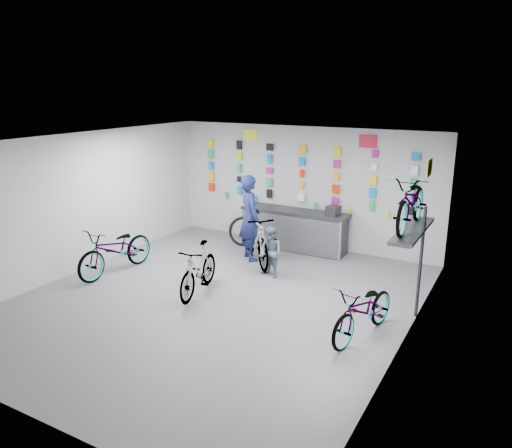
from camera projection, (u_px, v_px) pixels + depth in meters
The scene contains 21 objects.
floor at pixel (215, 300), 9.50m from camera, with size 8.00×8.00×0.00m, color #57585D.
ceiling at pixel (211, 142), 8.69m from camera, with size 8.00×8.00×0.00m, color white.
wall_back at pixel (303, 187), 12.46m from camera, with size 7.00×7.00×0.00m, color silver.
wall_front at pixel (20, 307), 5.73m from camera, with size 7.00×7.00×0.00m, color silver.
wall_left at pixel (78, 203), 10.74m from camera, with size 8.00×8.00×0.00m, color silver.
wall_right at pixel (408, 255), 7.46m from camera, with size 8.00×8.00×0.00m, color silver.
counter at pixel (294, 230), 12.35m from camera, with size 2.70×0.66×1.00m.
merch_wall at pixel (303, 175), 12.31m from camera, with size 5.57×0.08×1.57m.
wall_bracket at pixel (414, 236), 8.56m from camera, with size 0.39×1.90×2.00m.
sign_left at pixel (250, 135), 12.82m from camera, with size 0.42×0.02×0.30m, color #FFF336.
sign_right at pixel (368, 141), 11.37m from camera, with size 0.42×0.02×0.30m, color red.
sign_side at pixel (429, 168), 8.17m from camera, with size 0.02×0.40×0.30m, color #FFF336.
bike_left at pixel (116, 250), 10.76m from camera, with size 0.70×2.02×1.06m, color gray.
bike_center at pixel (198, 269), 9.69m from camera, with size 0.47×1.67×1.00m, color gray.
bike_right at pixel (364, 310), 8.01m from camera, with size 0.62×1.77×0.93m, color gray.
bike_service at pixel (256, 238), 11.34m from camera, with size 0.56×1.99×1.20m, color gray.
bike_wall at pixel (412, 202), 8.44m from camera, with size 0.63×1.80×0.95m, color gray.
clerk at pixel (250, 218), 11.51m from camera, with size 0.73×0.48×2.00m, color #161D4D.
customer at pixel (271, 252), 10.54m from camera, with size 0.53×0.41×1.10m, color #505F6E.
spare_wheel at pixel (243, 231), 12.65m from camera, with size 0.78×0.39×0.76m.
register at pixel (333, 211), 11.73m from camera, with size 0.28×0.30×0.22m, color black.
Camera 1 is at (4.94, -7.28, 3.96)m, focal length 35.00 mm.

